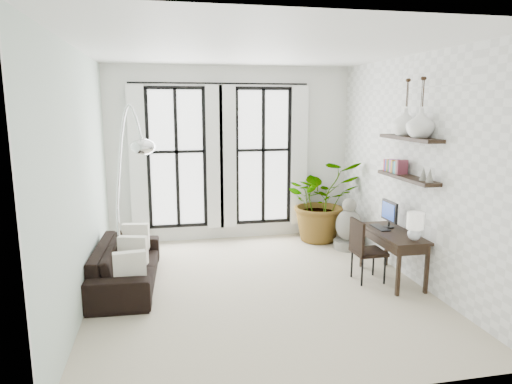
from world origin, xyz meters
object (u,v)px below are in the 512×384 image
object	(u,v)px
arc_lamp	(130,162)
buddha	(348,228)
plant	(321,200)
desk_chair	(364,246)
desk	(395,235)
sofa	(126,264)

from	to	relation	value
arc_lamp	buddha	size ratio (longest dim) A/B	2.77
plant	desk_chair	xyz separation A→B (m)	(-0.09, -2.07, -0.25)
plant	desk	size ratio (longest dim) A/B	1.26
plant	buddha	distance (m)	0.77
sofa	plant	distance (m)	3.77
sofa	desk	xyz separation A→B (m)	(3.75, -0.63, 0.39)
arc_lamp	sofa	bearing A→B (deg)	-133.93
plant	desk	bearing A→B (deg)	-81.19
sofa	buddha	xyz separation A→B (m)	(3.71, 0.93, 0.08)
sofa	desk	distance (m)	3.82
desk	desk_chair	distance (m)	0.47
arc_lamp	plant	bearing A→B (deg)	23.16
plant	arc_lamp	bearing A→B (deg)	-156.84
desk_chair	arc_lamp	distance (m)	3.49
desk	arc_lamp	bearing A→B (deg)	168.35
desk	desk_chair	world-z (taller)	desk
desk	buddha	bearing A→B (deg)	91.31
sofa	desk	bearing A→B (deg)	-96.91
arc_lamp	buddha	bearing A→B (deg)	12.74
plant	sofa	bearing A→B (deg)	-155.87
plant	buddha	bearing A→B (deg)	-63.41
desk	desk_chair	size ratio (longest dim) A/B	1.33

